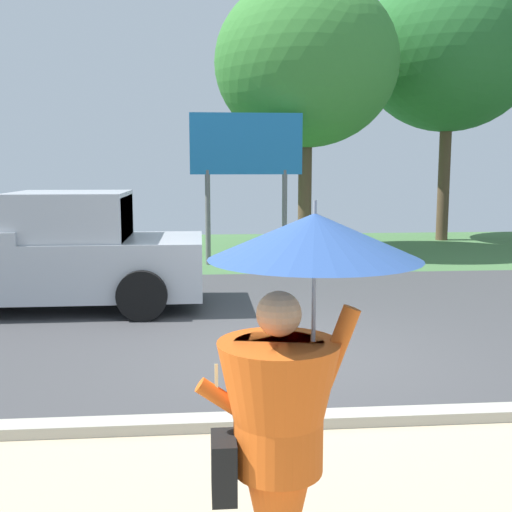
{
  "coord_description": "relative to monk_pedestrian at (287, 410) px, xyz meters",
  "views": [
    {
      "loc": [
        -1.1,
        -7.32,
        2.29
      ],
      "look_at": [
        -0.37,
        1.0,
        1.1
      ],
      "focal_mm": 44.39,
      "sensor_mm": 36.0,
      "label": 1
    }
  ],
  "objects": [
    {
      "name": "ground_plane",
      "position": [
        0.69,
        7.34,
        -1.16
      ],
      "size": [
        40.0,
        22.0,
        0.2
      ],
      "color": "#424244"
    },
    {
      "name": "monk_pedestrian",
      "position": [
        0.0,
        0.0,
        0.0
      ],
      "size": [
        1.08,
        1.02,
        2.13
      ],
      "rotation": [
        0.0,
        0.0,
        -0.21
      ],
      "color": "#E55B19",
      "rests_on": "ground_plane"
    },
    {
      "name": "pickup_truck",
      "position": [
        -2.96,
        7.45,
        -0.24
      ],
      "size": [
        5.2,
        2.28,
        1.88
      ],
      "rotation": [
        0.0,
        0.0,
        -0.07
      ],
      "color": "#ADB2BA",
      "rests_on": "ground_plane"
    },
    {
      "name": "roadside_billboard",
      "position": [
        0.67,
        11.81,
        1.44
      ],
      "size": [
        2.6,
        0.12,
        3.5
      ],
      "color": "slate",
      "rests_on": "ground_plane"
    },
    {
      "name": "tree_right_mid",
      "position": [
        2.39,
        13.87,
        3.82
      ],
      "size": [
        4.79,
        4.79,
        7.12
      ],
      "color": "brown",
      "rests_on": "ground_plane"
    },
    {
      "name": "tree_right_far",
      "position": [
        7.12,
        16.18,
        4.62
      ],
      "size": [
        5.32,
        5.32,
        8.17
      ],
      "color": "brown",
      "rests_on": "ground_plane"
    }
  ]
}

